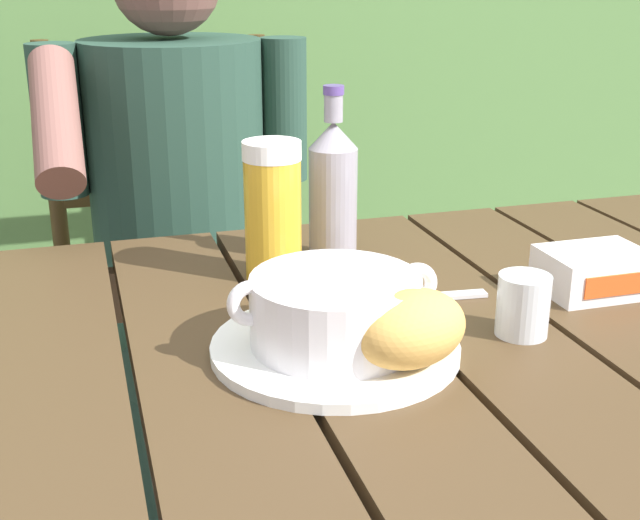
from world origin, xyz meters
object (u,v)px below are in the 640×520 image
object	(u,v)px
beer_bottle	(333,189)
water_glass_small	(523,305)
person_eating	(180,203)
beer_glass	(273,211)
bread_roll	(410,328)
soup_bowl	(335,309)
butter_tub	(594,272)
table_knife	(407,298)
serving_plate	(335,347)
chair_near_diner	(175,280)

from	to	relation	value
beer_bottle	water_glass_small	xyz separation A→B (m)	(0.13, -0.30, -0.07)
person_eating	beer_glass	bearing A→B (deg)	-81.69
bread_roll	water_glass_small	distance (m)	0.17
soup_bowl	beer_bottle	world-z (taller)	beer_bottle
person_eating	butter_tub	distance (m)	0.76
beer_bottle	table_knife	distance (m)	0.21
beer_glass	butter_tub	bearing A→B (deg)	-23.99
beer_glass	butter_tub	distance (m)	0.42
table_knife	person_eating	bearing A→B (deg)	109.30
serving_plate	water_glass_small	bearing A→B (deg)	-4.08
beer_bottle	water_glass_small	size ratio (longest dim) A/B	3.44
chair_near_diner	butter_tub	size ratio (longest dim) A/B	7.52
beer_bottle	butter_tub	distance (m)	0.36
butter_tub	serving_plate	bearing A→B (deg)	-168.63
butter_tub	table_knife	world-z (taller)	butter_tub
soup_bowl	butter_tub	xyz separation A→B (m)	(0.37, 0.07, -0.02)
person_eating	serving_plate	xyz separation A→B (m)	(0.08, -0.70, 0.02)
serving_plate	beer_glass	distance (m)	0.26
chair_near_diner	butter_tub	bearing A→B (deg)	-61.89
person_eating	table_knife	xyz separation A→B (m)	(0.20, -0.58, 0.02)
serving_plate	butter_tub	xyz separation A→B (m)	(0.37, 0.07, 0.02)
bread_roll	table_knife	distance (m)	0.20
beer_glass	water_glass_small	distance (m)	0.35
bread_roll	table_knife	xyz separation A→B (m)	(0.07, 0.18, -0.05)
chair_near_diner	butter_tub	distance (m)	0.97
bread_roll	beer_bottle	bearing A→B (deg)	85.07
water_glass_small	soup_bowl	bearing A→B (deg)	175.92
butter_tub	beer_bottle	bearing A→B (deg)	142.48
serving_plate	beer_bottle	size ratio (longest dim) A/B	1.10
water_glass_small	serving_plate	bearing A→B (deg)	175.92
serving_plate	chair_near_diner	bearing A→B (deg)	94.62
water_glass_small	beer_bottle	bearing A→B (deg)	112.74
water_glass_small	butter_tub	xyz separation A→B (m)	(0.15, 0.09, -0.01)
serving_plate	water_glass_small	size ratio (longest dim) A/B	3.79
person_eating	table_knife	size ratio (longest dim) A/B	7.10
chair_near_diner	serving_plate	distance (m)	0.93
serving_plate	beer_glass	size ratio (longest dim) A/B	1.46
beer_bottle	table_knife	size ratio (longest dim) A/B	1.43
chair_near_diner	water_glass_small	world-z (taller)	chair_near_diner
chair_near_diner	beer_bottle	bearing A→B (deg)	-75.25
soup_bowl	water_glass_small	bearing A→B (deg)	-4.08
person_eating	beer_glass	world-z (taller)	person_eating
bread_roll	beer_bottle	distance (m)	0.36
person_eating	chair_near_diner	bearing A→B (deg)	89.17
person_eating	beer_glass	distance (m)	0.47
person_eating	soup_bowl	distance (m)	0.70
chair_near_diner	beer_glass	world-z (taller)	chair_near_diner
person_eating	serving_plate	size ratio (longest dim) A/B	4.50
person_eating	bread_roll	xyz separation A→B (m)	(0.13, -0.76, 0.07)
beer_glass	water_glass_small	bearing A→B (deg)	-48.87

